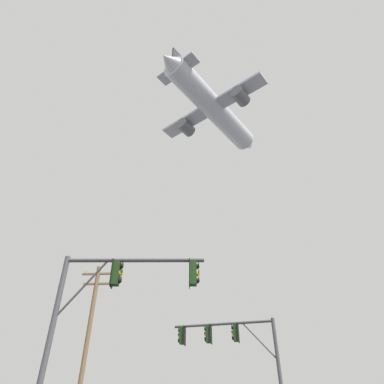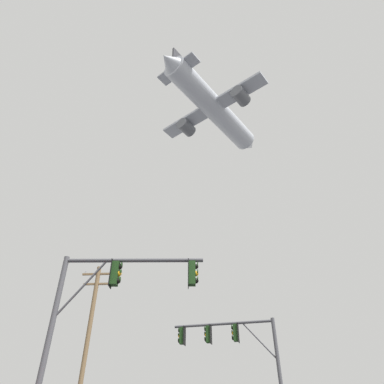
{
  "view_description": "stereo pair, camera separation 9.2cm",
  "coord_description": "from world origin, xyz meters",
  "px_view_note": "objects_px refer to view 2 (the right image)",
  "views": [
    {
      "loc": [
        1.07,
        -3.15,
        1.22
      ],
      "look_at": [
        -0.28,
        18.31,
        15.92
      ],
      "focal_mm": 31.59,
      "sensor_mm": 36.0,
      "label": 1
    },
    {
      "loc": [
        1.16,
        -3.15,
        1.22
      ],
      "look_at": [
        -0.28,
        18.31,
        15.92
      ],
      "focal_mm": 31.59,
      "sensor_mm": 36.0,
      "label": 2
    }
  ],
  "objects_px": {
    "signal_pole_far": "(234,346)",
    "airplane": "(214,108)",
    "utility_pole": "(87,341)",
    "signal_pole_near": "(107,300)"
  },
  "relations": [
    {
      "from": "utility_pole",
      "to": "airplane",
      "type": "distance_m",
      "value": 39.51
    },
    {
      "from": "utility_pole",
      "to": "airplane",
      "type": "height_order",
      "value": "airplane"
    },
    {
      "from": "signal_pole_far",
      "to": "airplane",
      "type": "xyz_separation_m",
      "value": [
        0.0,
        15.51,
        36.55
      ]
    },
    {
      "from": "signal_pole_near",
      "to": "airplane",
      "type": "relative_size",
      "value": 0.31
    },
    {
      "from": "signal_pole_far",
      "to": "airplane",
      "type": "height_order",
      "value": "airplane"
    },
    {
      "from": "signal_pole_far",
      "to": "utility_pole",
      "type": "bearing_deg",
      "value": 170.34
    },
    {
      "from": "signal_pole_far",
      "to": "utility_pole",
      "type": "xyz_separation_m",
      "value": [
        -8.87,
        1.51,
        0.68
      ]
    },
    {
      "from": "utility_pole",
      "to": "airplane",
      "type": "bearing_deg",
      "value": 57.65
    },
    {
      "from": "utility_pole",
      "to": "airplane",
      "type": "relative_size",
      "value": 0.49
    },
    {
      "from": "signal_pole_near",
      "to": "signal_pole_far",
      "type": "height_order",
      "value": "signal_pole_near"
    }
  ]
}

